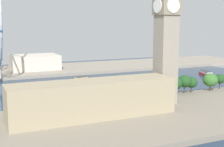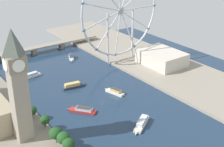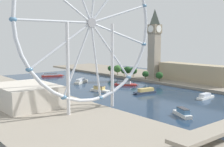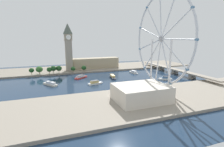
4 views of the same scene
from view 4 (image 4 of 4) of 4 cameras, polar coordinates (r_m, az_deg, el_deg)
name	(u,v)px [view 4 (image 4 of 4)]	position (r m, az deg, el deg)	size (l,w,h in m)	color
ground_plane	(88,81)	(284.19, -7.65, -2.51)	(388.40, 388.40, 0.00)	#1E334C
riverbank_left	(77,69)	(388.95, -11.22, 1.44)	(90.00, 520.00, 3.00)	gray
riverbank_right	(112,105)	(183.54, 0.02, -9.96)	(90.00, 520.00, 3.00)	gray
clock_tower	(68,47)	(360.13, -13.77, 8.38)	(15.33, 15.33, 91.50)	gray
parliament_block	(96,63)	(386.21, -5.27, 3.38)	(22.00, 98.17, 21.51)	tan
tree_row_embankment	(54,69)	(343.66, -18.01, 1.42)	(13.23, 102.29, 14.27)	#513823
ferris_wheel	(161,39)	(231.80, 15.49, 10.45)	(115.33, 3.20, 120.60)	silver
riverside_hall	(141,93)	(190.31, 9.28, -6.16)	(41.36, 54.41, 16.75)	beige
river_bridge	(175,70)	(357.38, 19.52, 1.05)	(200.40, 12.54, 9.47)	gray
tour_boat_0	(50,84)	(274.21, -19.17, -3.09)	(29.14, 20.66, 5.56)	beige
tour_boat_1	(165,78)	(304.27, 16.68, -1.47)	(13.62, 22.55, 6.19)	white
tour_boat_2	(81,77)	(307.31, -9.92, -1.09)	(21.95, 25.85, 5.34)	#B22D28
tour_boat_4	(95,83)	(265.43, -5.39, -2.95)	(11.24, 25.21, 5.97)	white
tour_boat_5	(113,77)	(302.87, 0.21, -1.06)	(28.62, 9.76, 5.57)	#2D384C
tour_boat_6	(133,72)	(347.15, 6.87, 0.45)	(27.24, 8.30, 5.06)	white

